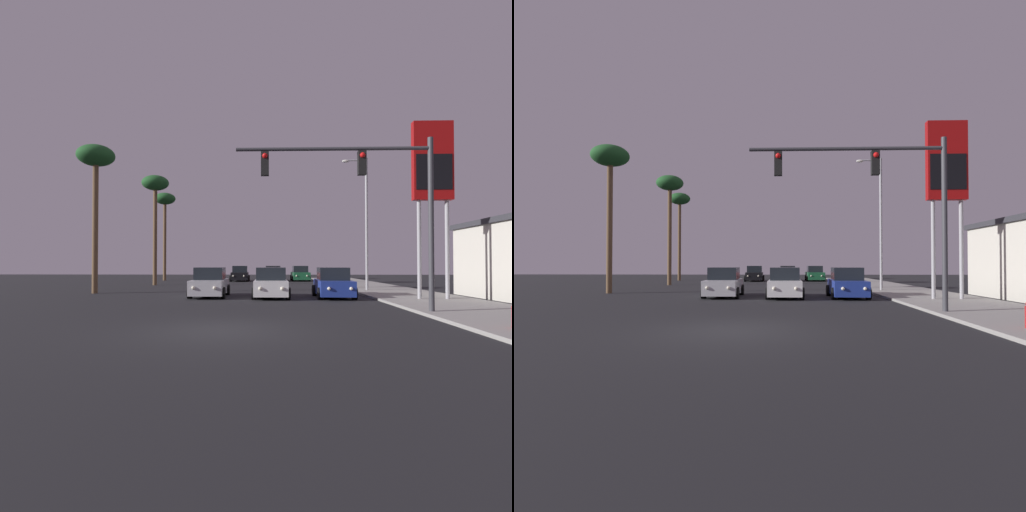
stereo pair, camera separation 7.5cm
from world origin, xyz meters
TOP-DOWN VIEW (x-y plane):
  - ground_plane at (0.00, 0.00)m, footprint 120.00×120.00m
  - sidewalk_right at (9.50, 10.00)m, footprint 5.00×60.00m
  - car_blue at (5.03, 11.19)m, footprint 2.04×4.33m
  - car_white at (1.55, 11.12)m, footprint 2.04×4.32m
  - car_red at (2.02, 33.28)m, footprint 2.04×4.34m
  - car_silver at (-1.95, 11.58)m, footprint 2.04×4.32m
  - car_green at (5.01, 33.30)m, footprint 2.04×4.33m
  - car_black at (-1.66, 32.59)m, footprint 2.04×4.33m
  - traffic_light_mast at (5.35, 3.79)m, footprint 7.40×0.36m
  - street_lamp at (7.99, 16.06)m, footprint 1.74×0.24m
  - gas_station_sign at (9.75, 9.15)m, footprint 2.00×0.42m
  - palm_tree_mid at (-8.66, 24.00)m, footprint 2.40×2.40m
  - palm_tree_far at (-10.38, 34.00)m, footprint 2.40×2.40m
  - palm_tree_near at (-9.70, 14.00)m, footprint 2.40×2.40m

SIDE VIEW (x-z plane):
  - ground_plane at x=0.00m, z-range 0.00..0.00m
  - sidewalk_right at x=9.50m, z-range 0.00..0.12m
  - car_blue at x=5.03m, z-range -0.08..1.60m
  - car_white at x=1.55m, z-range -0.08..1.60m
  - car_red at x=2.02m, z-range -0.08..1.60m
  - car_silver at x=-1.95m, z-range -0.08..1.60m
  - car_green at x=5.01m, z-range -0.08..1.60m
  - car_black at x=-1.66m, z-range -0.08..1.60m
  - traffic_light_mast at x=5.35m, z-range 1.48..7.98m
  - street_lamp at x=7.99m, z-range 0.62..9.62m
  - gas_station_sign at x=9.75m, z-range 2.12..11.12m
  - palm_tree_near at x=-9.70m, z-range 3.52..13.05m
  - palm_tree_mid at x=-8.66m, z-range 3.62..13.42m
  - palm_tree_far at x=-10.38m, z-range 3.71..13.75m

